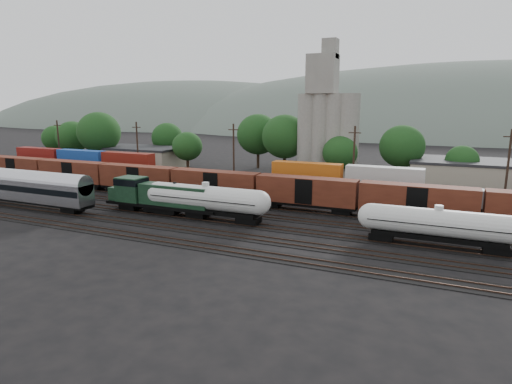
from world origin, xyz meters
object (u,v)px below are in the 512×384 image
at_px(green_locomotive, 157,195).
at_px(passenger_coach, 25,186).
at_px(orange_locomotive, 204,181).
at_px(tank_car_a, 206,199).
at_px(grain_silo, 327,126).

relative_size(green_locomotive, passenger_coach, 0.74).
bearing_deg(green_locomotive, orange_locomotive, 93.90).
distance_m(tank_car_a, passenger_coach, 29.37).
xyz_separation_m(passenger_coach, orange_locomotive, (19.70, 20.00, -1.09)).
height_order(tank_car_a, passenger_coach, passenger_coach).
relative_size(passenger_coach, grain_silo, 0.85).
bearing_deg(orange_locomotive, tank_car_a, -58.39).
xyz_separation_m(tank_car_a, grain_silo, (5.98, 41.00, 8.32)).
relative_size(orange_locomotive, grain_silo, 0.56).
xyz_separation_m(tank_car_a, passenger_coach, (-28.93, -5.00, 0.50)).
bearing_deg(passenger_coach, grain_silo, 52.80).
distance_m(passenger_coach, grain_silo, 58.27).
bearing_deg(grain_silo, green_locomotive, -109.09).
height_order(orange_locomotive, grain_silo, grain_silo).
bearing_deg(grain_silo, passenger_coach, -127.20).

